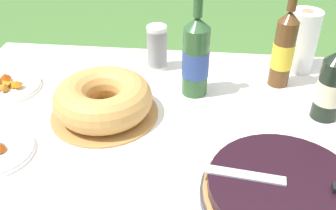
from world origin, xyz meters
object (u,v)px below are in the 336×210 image
cider_bottle_amber (284,49)px  cider_bottle_green (196,57)px  berry_tart (284,192)px  snack_plate_near (7,85)px  serving_knife (300,183)px  paper_towel_roll (301,41)px  cup_stack (157,47)px  bundt_cake (103,100)px  juice_bottle_red (331,85)px

cider_bottle_amber → cider_bottle_green: bearing=-163.2°
berry_tart → cider_bottle_amber: size_ratio=1.11×
berry_tart → cider_bottle_green: cider_bottle_green is taller
cider_bottle_green → snack_plate_near: (-0.63, -0.04, -0.12)m
cider_bottle_green → cider_bottle_amber: cider_bottle_green is taller
berry_tart → snack_plate_near: size_ratio=1.70×
serving_knife → paper_towel_roll: (0.11, 0.65, 0.05)m
cup_stack → paper_towel_roll: (0.51, 0.04, 0.03)m
bundt_cake → cup_stack: 0.34m
bundt_cake → juice_bottle_red: (0.66, 0.06, 0.06)m
cider_bottle_green → berry_tart: bearing=-63.5°
cider_bottle_amber → snack_plate_near: 0.93m
serving_knife → snack_plate_near: (-0.88, 0.41, -0.05)m
serving_knife → juice_bottle_red: juice_bottle_red is taller
cider_bottle_amber → paper_towel_roll: 0.14m
cider_bottle_amber → snack_plate_near: (-0.91, -0.13, -0.12)m
berry_tart → cup_stack: size_ratio=2.31×
paper_towel_roll → berry_tart: bearing=-102.3°
cider_bottle_amber → bundt_cake: bearing=-156.2°
cider_bottle_green → juice_bottle_red: size_ratio=1.14×
serving_knife → cider_bottle_green: size_ratio=1.10×
cider_bottle_green → juice_bottle_red: cider_bottle_green is taller
cider_bottle_amber → serving_knife: bearing=-93.3°
bundt_cake → juice_bottle_red: juice_bottle_red is taller
serving_knife → cup_stack: bearing=-49.8°
cup_stack → snack_plate_near: bearing=-157.5°
berry_tart → paper_towel_roll: bearing=77.7°
bundt_cake → juice_bottle_red: size_ratio=1.08×
berry_tart → bundt_cake: (-0.49, 0.29, 0.03)m
berry_tart → juice_bottle_red: bearing=64.0°
juice_bottle_red → snack_plate_near: juice_bottle_red is taller
berry_tart → paper_towel_roll: paper_towel_roll is taller
cup_stack → juice_bottle_red: bearing=-25.4°
paper_towel_roll → serving_knife: bearing=-99.7°
cider_bottle_green → paper_towel_roll: bearing=29.1°
bundt_cake → cider_bottle_green: 0.32m
cup_stack → snack_plate_near: 0.53m
paper_towel_roll → snack_plate_near: bearing=-166.1°
serving_knife → paper_towel_roll: paper_towel_roll is taller
cider_bottle_green → cup_stack: bearing=132.4°
snack_plate_near → paper_towel_roll: 1.03m
berry_tart → cup_stack: (-0.37, 0.60, 0.05)m
cider_bottle_green → paper_towel_roll: cider_bottle_green is taller
cider_bottle_amber → snack_plate_near: bearing=-171.9°
cup_stack → snack_plate_near: size_ratio=0.73×
cider_bottle_amber → juice_bottle_red: 0.21m
juice_bottle_red → berry_tart: bearing=-116.0°
serving_knife → cup_stack: (-0.39, 0.61, 0.02)m
cider_bottle_amber → paper_towel_roll: size_ratio=1.54×
cider_bottle_amber → cup_stack: bearing=170.4°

